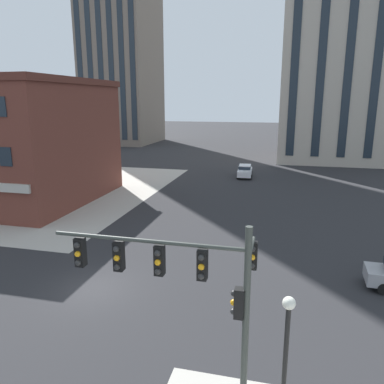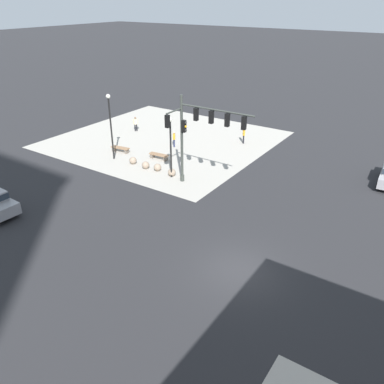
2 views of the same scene
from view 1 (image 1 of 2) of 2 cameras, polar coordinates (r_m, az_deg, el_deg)
ground_plane at (r=22.00m, az=-14.40°, el=-13.85°), size 320.00×320.00×0.00m
sidewalk_far_corner at (r=48.50m, az=-24.28°, el=0.54°), size 32.00×32.00×0.02m
traffic_signal_main at (r=11.41m, az=0.81°, el=-14.82°), size 5.96×2.09×6.75m
street_lamp_corner_near at (r=11.75m, az=13.86°, el=-22.71°), size 0.36×0.36×4.90m
car_main_northbound_far at (r=50.72m, az=7.93°, el=3.22°), size 2.07×4.49×1.68m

